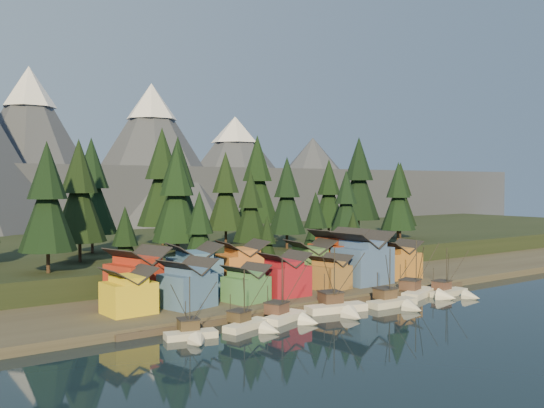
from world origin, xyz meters
TOP-DOWN VIEW (x-y plane):
  - ground at (0.00, 0.00)m, footprint 500.00×500.00m
  - shore_strip at (0.00, 40.00)m, footprint 400.00×50.00m
  - hillside at (0.00, 90.00)m, footprint 420.00×100.00m
  - dock at (0.00, 16.50)m, footprint 80.00×4.00m
  - mountain_ridge at (-4.20, 213.59)m, footprint 560.00×190.00m
  - boat_0 at (-30.38, 9.32)m, footprint 8.32×8.84m
  - boat_1 at (-19.87, 9.26)m, footprint 9.41×9.84m
  - boat_2 at (-11.70, 10.09)m, footprint 9.59×10.15m
  - boat_3 at (-0.62, 10.03)m, footprint 11.98×12.63m
  - boat_4 at (11.42, 7.76)m, footprint 10.54×11.41m
  - boat_5 at (23.41, 11.18)m, footprint 11.22×11.78m
  - boat_6 at (28.95, 8.37)m, footprint 10.00×10.73m
  - house_front_0 at (-33.60, 25.07)m, footprint 7.92×7.52m
  - house_front_1 at (-23.20, 24.30)m, footprint 9.55×9.31m
  - house_front_2 at (-12.37, 22.26)m, footprint 7.79×7.83m
  - house_front_3 at (-3.24, 22.90)m, footprint 8.25×7.88m
  - house_front_4 at (8.68, 23.32)m, footprint 7.65×8.10m
  - house_front_5 at (18.81, 24.19)m, footprint 10.92×10.02m
  - house_front_6 at (30.49, 24.87)m, footprint 9.11×8.69m
  - house_back_0 at (-28.69, 32.80)m, footprint 10.94×10.68m
  - house_back_1 at (-17.07, 32.99)m, footprint 10.08×10.17m
  - house_back_2 at (-4.72, 35.18)m, footprint 10.28×9.68m
  - house_back_3 at (10.42, 31.64)m, footprint 10.20×9.38m
  - house_back_4 at (18.46, 31.50)m, footprint 11.02×10.65m
  - house_back_5 at (29.37, 33.14)m, footprint 8.90×8.97m
  - tree_hill_2 at (-40.00, 48.00)m, footprint 10.68×10.68m
  - tree_hill_3 at (-30.00, 60.00)m, footprint 11.35×11.35m
  - tree_hill_4 at (-22.00, 75.00)m, footprint 12.00×12.00m
  - tree_hill_5 at (-12.00, 50.00)m, footprint 10.89×10.89m
  - tree_hill_6 at (-4.00, 65.00)m, footprint 12.20×12.20m
  - tree_hill_7 at (6.00, 48.00)m, footprint 8.59×8.59m
  - tree_hill_8 at (14.00, 72.00)m, footprint 10.95×10.95m
  - tree_hill_9 at (22.00, 55.00)m, footprint 10.19×10.19m
  - tree_hill_10 at (30.00, 80.00)m, footprint 13.40×13.40m
  - tree_hill_11 at (38.00, 50.00)m, footprint 8.76×8.76m
  - tree_hill_12 at (46.00, 66.00)m, footprint 10.32×10.32m
  - tree_hill_13 at (56.00, 48.00)m, footprint 9.84×9.84m
  - tree_hill_14 at (64.00, 72.00)m, footprint 13.62×13.62m
  - tree_hill_15 at (0.00, 82.00)m, footprint 13.75×13.75m
  - tree_hill_17 at (68.00, 58.00)m, footprint 10.00×10.00m
  - tree_shore_0 at (-28.00, 40.00)m, footprint 7.35×7.35m
  - tree_shore_1 at (-12.00, 40.00)m, footprint 8.52×8.52m
  - tree_shore_2 at (5.00, 40.00)m, footprint 6.14×6.14m
  - tree_shore_3 at (19.00, 40.00)m, footprint 8.35×8.35m
  - tree_shore_4 at (31.00, 40.00)m, footprint 6.21×6.21m

SIDE VIEW (x-z plane):
  - ground at x=0.00m, z-range 0.00..0.00m
  - dock at x=0.00m, z-range 0.00..1.00m
  - shore_strip at x=0.00m, z-range 0.00..1.50m
  - boat_1 at x=-19.87m, z-range -3.22..7.13m
  - boat_6 at x=28.95m, z-range -3.41..7.43m
  - boat_0 at x=-30.38m, z-range -3.05..7.10m
  - boat_4 at x=11.42m, z-range -3.72..8.22m
  - boat_2 at x=-11.70m, z-range -3.46..7.96m
  - boat_3 at x=-0.62m, z-range -4.00..8.68m
  - boat_5 at x=23.41m, z-range -3.92..8.81m
  - hillside at x=0.00m, z-range 0.00..6.00m
  - house_front_2 at x=-12.37m, z-range 1.67..8.31m
  - house_front_4 at x=8.68m, z-range 1.67..8.50m
  - house_front_0 at x=-33.60m, z-range 1.69..9.28m
  - house_front_3 at x=-3.24m, z-range 1.71..9.93m
  - house_front_1 at x=-23.20m, z-range 1.71..9.97m
  - house_front_6 at x=30.49m, z-range 1.71..10.13m
  - house_back_5 at x=29.37m, z-range 1.71..10.24m
  - house_back_3 at x=10.42m, z-range 1.73..10.88m
  - house_back_2 at x=-4.72m, z-range 1.74..11.30m
  - house_back_1 at x=-17.07m, z-range 1.75..11.61m
  - house_back_0 at x=-28.69m, z-range 1.75..11.63m
  - house_front_5 at x=18.81m, z-range 1.78..12.80m
  - house_back_4 at x=18.46m, z-range 1.78..12.93m
  - tree_shore_2 at x=5.00m, z-range 2.15..16.46m
  - tree_shore_4 at x=31.00m, z-range 2.16..16.64m
  - tree_shore_0 at x=-28.00m, z-range 2.29..19.42m
  - tree_shore_3 at x=19.00m, z-range 2.40..21.86m
  - tree_shore_1 at x=-12.00m, z-range 2.42..22.26m
  - tree_hill_7 at x=6.00m, z-range 6.93..26.93m
  - tree_hill_11 at x=38.00m, z-range 6.95..27.35m
  - tree_hill_13 at x=56.00m, z-range 7.07..29.98m
  - tree_hill_17 at x=68.00m, z-range 7.08..30.37m
  - tree_hill_9 at x=22.00m, z-range 7.11..30.85m
  - tree_hill_12 at x=46.00m, z-range 7.12..31.16m
  - tree_hill_2 at x=-40.00m, z-range 7.16..32.03m
  - tree_hill_5 at x=-12.00m, z-range 7.18..32.55m
  - tree_hill_8 at x=14.00m, z-range 7.19..32.69m
  - tree_hill_3 at x=-30.00m, z-range 7.23..33.68m
  - tree_hill_4 at x=-22.00m, z-range 7.31..35.26m
  - tree_hill_6 at x=-4.00m, z-range 7.33..35.75m
  - tree_hill_10 at x=30.00m, z-range 7.46..38.67m
  - tree_hill_14 at x=64.00m, z-range 7.48..39.22m
  - tree_hill_15 at x=0.00m, z-range 7.50..39.54m
  - mountain_ridge at x=-4.20m, z-range -18.94..71.06m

